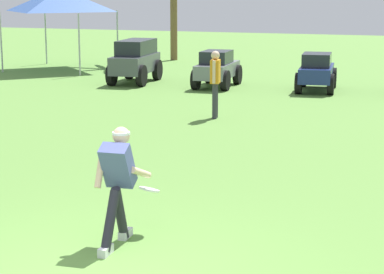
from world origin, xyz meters
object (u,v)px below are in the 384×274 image
Objects in this scene: frisbee_thrower at (118,180)px; parked_car_slot_a at (135,60)px; event_tent at (60,0)px; parked_car_slot_b at (217,68)px; frisbee_in_flight at (149,189)px; parked_car_slot_c at (317,71)px; teammate_near_sideline at (215,78)px.

frisbee_thrower is 0.57× the size of parked_car_slot_a.
parked_car_slot_b is at bearing -21.55° from event_tent.
parked_car_slot_b is at bearing 103.80° from frisbee_in_flight.
parked_car_slot_a reaches higher than parked_car_slot_c.
parked_car_slot_c is at bearing 3.38° from parked_car_slot_b.
parked_car_slot_a is at bearing -32.16° from event_tent.
teammate_near_sideline is (-1.50, 8.56, 0.15)m from frisbee_thrower.
parked_car_slot_c is 0.71× the size of event_tent.
parked_car_slot_a is 5.07m from event_tent.
parked_car_slot_c is (-0.08, 13.89, -0.23)m from frisbee_thrower.
event_tent reaches higher than parked_car_slot_b.
parked_car_slot_a is 2.75m from parked_car_slot_b.
parked_car_slot_c is at bearing -14.36° from event_tent.
parked_car_slot_c is at bearing 91.08° from frisbee_in_flight.
parked_car_slot_a is 0.77× the size of event_tent.
frisbee_thrower is 13.89m from parked_car_slot_c.
frisbee_in_flight is at bearing -65.82° from parked_car_slot_a.
parked_car_slot_a is at bearing -179.67° from parked_car_slot_c.
teammate_near_sideline reaches higher than parked_car_slot_c.
frisbee_in_flight is 13.56m from parked_car_slot_b.
frisbee_thrower is 3.86× the size of frisbee_in_flight.
parked_car_slot_c reaches higher than frisbee_in_flight.
event_tent is at bearing 147.84° from parked_car_slot_a.
frisbee_in_flight is 0.16× the size of parked_car_slot_b.
parked_car_slot_a is (-5.98, 13.31, 0.18)m from frisbee_in_flight.
teammate_near_sideline reaches higher than frisbee_thrower.
frisbee_in_flight is (0.17, 0.54, -0.25)m from frisbee_thrower.
frisbee_thrower is 0.63× the size of parked_car_slot_b.
event_tent is at bearing 122.26° from frisbee_in_flight.
teammate_near_sideline is 5.40m from parked_car_slot_b.
event_tent is at bearing 165.64° from parked_car_slot_c.
teammate_near_sideline is 6.83m from parked_car_slot_a.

